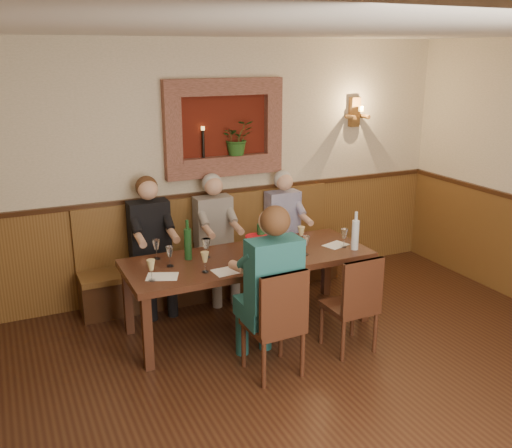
{
  "coord_description": "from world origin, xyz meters",
  "views": [
    {
      "loc": [
        -2.12,
        -2.9,
        2.65
      ],
      "look_at": [
        0.1,
        1.9,
        1.05
      ],
      "focal_mm": 40.0,
      "sensor_mm": 36.0,
      "label": 1
    }
  ],
  "objects_px": {
    "person_bench_left": "(153,256)",
    "person_bench_right": "(286,239)",
    "person_bench_mid": "(217,248)",
    "wine_bottle_green_a": "(261,240)",
    "person_chair_front": "(269,302)",
    "dining_table": "(249,263)",
    "water_bottle": "(355,234)",
    "spittoon_bucket": "(256,248)",
    "chair_near_right": "(350,322)",
    "wine_bottle_green_b": "(188,243)",
    "chair_near_left": "(274,343)",
    "bench": "(215,265)"
  },
  "relations": [
    {
      "from": "person_bench_left",
      "to": "person_bench_right",
      "type": "xyz_separation_m",
      "value": [
        1.58,
        0.0,
        -0.04
      ]
    },
    {
      "from": "person_bench_mid",
      "to": "wine_bottle_green_a",
      "type": "distance_m",
      "value": 1.0
    },
    {
      "from": "person_bench_mid",
      "to": "person_chair_front",
      "type": "distance_m",
      "value": 1.62
    },
    {
      "from": "person_bench_left",
      "to": "person_chair_front",
      "type": "xyz_separation_m",
      "value": [
        0.57,
        -1.61,
        0.03
      ]
    },
    {
      "from": "dining_table",
      "to": "water_bottle",
      "type": "xyz_separation_m",
      "value": [
        1.05,
        -0.26,
        0.23
      ]
    },
    {
      "from": "spittoon_bucket",
      "to": "water_bottle",
      "type": "height_order",
      "value": "water_bottle"
    },
    {
      "from": "person_chair_front",
      "to": "spittoon_bucket",
      "type": "height_order",
      "value": "person_chair_front"
    },
    {
      "from": "chair_near_right",
      "to": "water_bottle",
      "type": "height_order",
      "value": "water_bottle"
    },
    {
      "from": "person_bench_right",
      "to": "wine_bottle_green_b",
      "type": "height_order",
      "value": "person_bench_right"
    },
    {
      "from": "person_bench_right",
      "to": "water_bottle",
      "type": "height_order",
      "value": "person_bench_right"
    },
    {
      "from": "spittoon_bucket",
      "to": "chair_near_left",
      "type": "bearing_deg",
      "value": -103.8
    },
    {
      "from": "chair_near_right",
      "to": "person_chair_front",
      "type": "distance_m",
      "value": 0.89
    },
    {
      "from": "bench",
      "to": "person_bench_mid",
      "type": "xyz_separation_m",
      "value": [
        -0.02,
        -0.1,
        0.25
      ]
    },
    {
      "from": "dining_table",
      "to": "person_bench_right",
      "type": "relative_size",
      "value": 1.78
    },
    {
      "from": "person_bench_mid",
      "to": "spittoon_bucket",
      "type": "relative_size",
      "value": 5.76
    },
    {
      "from": "person_bench_left",
      "to": "wine_bottle_green_b",
      "type": "bearing_deg",
      "value": -75.05
    },
    {
      "from": "chair_near_left",
      "to": "person_bench_left",
      "type": "height_order",
      "value": "person_bench_left"
    },
    {
      "from": "wine_bottle_green_a",
      "to": "chair_near_left",
      "type": "bearing_deg",
      "value": -107.5
    },
    {
      "from": "bench",
      "to": "chair_near_right",
      "type": "bearing_deg",
      "value": -69.43
    },
    {
      "from": "chair_near_right",
      "to": "spittoon_bucket",
      "type": "height_order",
      "value": "spittoon_bucket"
    },
    {
      "from": "person_bench_right",
      "to": "chair_near_left",
      "type": "bearing_deg",
      "value": -120.46
    },
    {
      "from": "dining_table",
      "to": "person_chair_front",
      "type": "xyz_separation_m",
      "value": [
        -0.16,
        -0.78,
        -0.06
      ]
    },
    {
      "from": "bench",
      "to": "chair_near_left",
      "type": "height_order",
      "value": "bench"
    },
    {
      "from": "dining_table",
      "to": "chair_near_left",
      "type": "height_order",
      "value": "chair_near_left"
    },
    {
      "from": "person_chair_front",
      "to": "dining_table",
      "type": "bearing_deg",
      "value": 78.16
    },
    {
      "from": "wine_bottle_green_b",
      "to": "wine_bottle_green_a",
      "type": "bearing_deg",
      "value": -22.33
    },
    {
      "from": "person_bench_right",
      "to": "wine_bottle_green_b",
      "type": "relative_size",
      "value": 3.46
    },
    {
      "from": "water_bottle",
      "to": "chair_near_right",
      "type": "bearing_deg",
      "value": -126.01
    },
    {
      "from": "person_bench_left",
      "to": "dining_table",
      "type": "bearing_deg",
      "value": -48.68
    },
    {
      "from": "chair_near_left",
      "to": "spittoon_bucket",
      "type": "height_order",
      "value": "spittoon_bucket"
    },
    {
      "from": "person_bench_left",
      "to": "wine_bottle_green_b",
      "type": "distance_m",
      "value": 0.76
    },
    {
      "from": "dining_table",
      "to": "chair_near_right",
      "type": "height_order",
      "value": "chair_near_right"
    },
    {
      "from": "chair_near_right",
      "to": "wine_bottle_green_b",
      "type": "distance_m",
      "value": 1.68
    },
    {
      "from": "bench",
      "to": "spittoon_bucket",
      "type": "height_order",
      "value": "bench"
    },
    {
      "from": "person_chair_front",
      "to": "person_bench_right",
      "type": "bearing_deg",
      "value": 57.98
    },
    {
      "from": "bench",
      "to": "water_bottle",
      "type": "height_order",
      "value": "water_bottle"
    },
    {
      "from": "person_bench_right",
      "to": "person_bench_mid",
      "type": "bearing_deg",
      "value": -179.91
    },
    {
      "from": "chair_near_right",
      "to": "person_chair_front",
      "type": "bearing_deg",
      "value": 176.93
    },
    {
      "from": "chair_near_left",
      "to": "chair_near_right",
      "type": "height_order",
      "value": "chair_near_left"
    },
    {
      "from": "wine_bottle_green_a",
      "to": "wine_bottle_green_b",
      "type": "xyz_separation_m",
      "value": [
        -0.64,
        0.26,
        -0.02
      ]
    },
    {
      "from": "person_bench_mid",
      "to": "person_bench_right",
      "type": "distance_m",
      "value": 0.86
    },
    {
      "from": "person_chair_front",
      "to": "wine_bottle_green_a",
      "type": "xyz_separation_m",
      "value": [
        0.25,
        0.68,
        0.31
      ]
    },
    {
      "from": "chair_near_right",
      "to": "water_bottle",
      "type": "relative_size",
      "value": 2.39
    },
    {
      "from": "chair_near_left",
      "to": "person_bench_right",
      "type": "xyz_separation_m",
      "value": [
        1.01,
        1.72,
        0.27
      ]
    },
    {
      "from": "chair_near_right",
      "to": "wine_bottle_green_a",
      "type": "relative_size",
      "value": 2.17
    },
    {
      "from": "chair_near_left",
      "to": "dining_table",
      "type": "bearing_deg",
      "value": 76.99
    },
    {
      "from": "dining_table",
      "to": "bench",
      "type": "bearing_deg",
      "value": 90.0
    },
    {
      "from": "wine_bottle_green_a",
      "to": "wine_bottle_green_b",
      "type": "relative_size",
      "value": 1.1
    },
    {
      "from": "bench",
      "to": "chair_near_left",
      "type": "relative_size",
      "value": 3.07
    },
    {
      "from": "dining_table",
      "to": "bench",
      "type": "xyz_separation_m",
      "value": [
        0.0,
        0.94,
        -0.35
      ]
    }
  ]
}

